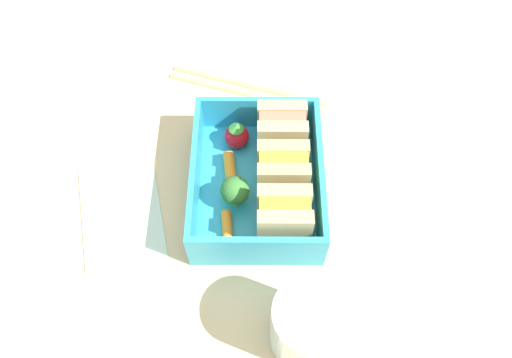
% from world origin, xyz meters
% --- Properties ---
extents(ground_plane, '(1.20, 1.20, 0.02)m').
position_xyz_m(ground_plane, '(0.00, 0.00, -0.01)').
color(ground_plane, beige).
extents(bento_tray, '(0.17, 0.14, 0.01)m').
position_xyz_m(bento_tray, '(0.00, 0.00, 0.01)').
color(bento_tray, '#2F9DBF').
rests_on(bento_tray, ground_plane).
extents(bento_rim, '(0.17, 0.14, 0.05)m').
position_xyz_m(bento_rim, '(0.00, 0.00, 0.04)').
color(bento_rim, '#2F9DBF').
rests_on(bento_rim, bento_tray).
extents(sandwich_left, '(0.04, 0.05, 0.06)m').
position_xyz_m(sandwich_left, '(-0.05, 0.03, 0.04)').
color(sandwich_left, tan).
rests_on(sandwich_left, bento_tray).
extents(sandwich_center_left, '(0.04, 0.05, 0.06)m').
position_xyz_m(sandwich_center_left, '(0.00, 0.03, 0.04)').
color(sandwich_center_left, tan).
rests_on(sandwich_center_left, bento_tray).
extents(sandwich_center, '(0.04, 0.05, 0.06)m').
position_xyz_m(sandwich_center, '(0.05, 0.03, 0.04)').
color(sandwich_center, tan).
rests_on(sandwich_center, bento_tray).
extents(strawberry_far_left, '(0.03, 0.03, 0.03)m').
position_xyz_m(strawberry_far_left, '(-0.06, -0.02, 0.03)').
color(strawberry_far_left, red).
rests_on(strawberry_far_left, bento_tray).
extents(carrot_stick_far_left, '(0.04, 0.02, 0.01)m').
position_xyz_m(carrot_stick_far_left, '(-0.02, -0.03, 0.02)').
color(carrot_stick_far_left, orange).
rests_on(carrot_stick_far_left, bento_tray).
extents(broccoli_floret, '(0.03, 0.03, 0.04)m').
position_xyz_m(broccoli_floret, '(0.02, -0.02, 0.04)').
color(broccoli_floret, '#94C667').
rests_on(broccoli_floret, bento_tray).
extents(carrot_stick_left, '(0.05, 0.02, 0.01)m').
position_xyz_m(carrot_stick_left, '(0.06, -0.03, 0.02)').
color(carrot_stick_left, orange).
rests_on(carrot_stick_left, bento_tray).
extents(chopstick_pair, '(0.08, 0.20, 0.01)m').
position_xyz_m(chopstick_pair, '(-0.15, -0.01, 0.00)').
color(chopstick_pair, tan).
rests_on(chopstick_pair, ground_plane).
extents(drinking_glass, '(0.07, 0.07, 0.08)m').
position_xyz_m(drinking_glass, '(0.16, 0.05, 0.04)').
color(drinking_glass, silver).
rests_on(drinking_glass, ground_plane).
extents(folded_napkin, '(0.15, 0.11, 0.00)m').
position_xyz_m(folded_napkin, '(0.03, -0.15, 0.00)').
color(folded_napkin, silver).
rests_on(folded_napkin, ground_plane).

